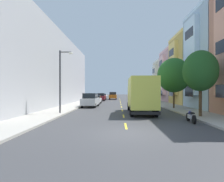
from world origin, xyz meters
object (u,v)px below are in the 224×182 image
parked_hatchback_sky (103,97)px  moving_orange_sedan (113,96)px  parked_motorcycle (191,117)px  delivery_box_truck (141,94)px  parked_pickup_burgundy (101,97)px  parked_pickup_forest (143,98)px  street_tree_nearest (200,71)px  street_tree_second (174,75)px  parked_hatchback_charcoal (134,96)px  parked_suv_silver (91,100)px  parked_sedan_white (96,99)px  street_lamp (62,76)px

parked_hatchback_sky → moving_orange_sedan: size_ratio=0.84×
moving_orange_sedan → parked_motorcycle: moving_orange_sedan is taller
delivery_box_truck → parked_pickup_burgundy: (-6.17, 24.73, -1.15)m
parked_pickup_forest → parked_motorcycle: parked_pickup_forest is taller
street_tree_nearest → street_tree_second: street_tree_second is taller
street_tree_second → parked_hatchback_charcoal: 32.91m
parked_hatchback_charcoal → delivery_box_truck: bearing=-93.8°
parked_hatchback_charcoal → parked_suv_silver: size_ratio=0.83×
parked_motorcycle → parked_hatchback_sky: bearing=104.2°
parked_pickup_burgundy → parked_motorcycle: parked_pickup_burgundy is taller
parked_sedan_white → parked_pickup_forest: 9.21m
delivery_box_truck → street_tree_second: bearing=46.5°
street_lamp → parked_hatchback_charcoal: (10.20, 38.35, -2.92)m
parked_pickup_forest → parked_pickup_burgundy: bearing=140.5°
parked_pickup_burgundy → parked_hatchback_sky: bearing=90.2°
parked_suv_silver → street_tree_nearest: bearing=-44.9°
parked_suv_silver → parked_pickup_burgundy: 17.03m
delivery_box_truck → moving_orange_sedan: (-3.60, 32.04, -0.99)m
street_tree_nearest → street_tree_second: bearing=90.0°
street_tree_nearest → parked_hatchback_sky: 35.62m
parked_hatchback_charcoal → parked_pickup_forest: 19.95m
street_tree_second → parked_hatchback_sky: bearing=112.6°
parked_sedan_white → parked_suv_silver: 6.82m
street_tree_nearest → parked_motorcycle: bearing=-124.8°
street_lamp → parked_hatchback_sky: bearing=87.2°
delivery_box_truck → parked_pickup_burgundy: delivery_box_truck is taller
street_tree_second → delivery_box_truck: street_tree_second is taller
parked_suv_silver → parked_motorcycle: parked_suv_silver is taller
parked_hatchback_charcoal → parked_suv_silver: bearing=-106.1°
street_tree_nearest → parked_suv_silver: street_tree_nearest is taller
street_tree_second → parked_motorcycle: street_tree_second is taller
street_tree_nearest → parked_pickup_burgundy: bearing=111.3°
delivery_box_truck → parked_sedan_white: size_ratio=1.70×
parked_sedan_white → parked_pickup_burgundy: size_ratio=0.85×
parked_hatchback_charcoal → parked_motorcycle: bearing=-89.4°
parked_pickup_forest → parked_pickup_burgundy: (-8.69, 7.16, 0.00)m
parked_suv_silver → delivery_box_truck: bearing=-51.5°
parked_hatchback_charcoal → parked_pickup_burgundy: (-8.64, -12.78, 0.07)m
street_lamp → parked_pickup_forest: street_lamp is taller
street_lamp → parked_hatchback_charcoal: bearing=75.1°
delivery_box_truck → parked_sedan_white: 15.83m
moving_orange_sedan → delivery_box_truck: bearing=-83.6°
street_tree_second → delivery_box_truck: bearing=-133.5°
parked_pickup_burgundy → parked_motorcycle: size_ratio=2.58×
delivery_box_truck → parked_motorcycle: delivery_box_truck is taller
parked_suv_silver → moving_orange_sedan: size_ratio=1.01×
parked_motorcycle → delivery_box_truck: bearing=118.9°
street_lamp → moving_orange_sedan: (4.13, 32.87, -2.69)m
parked_pickup_forest → parked_hatchback_sky: (-8.71, 13.24, -0.07)m
street_lamp → parked_pickup_burgundy: street_lamp is taller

